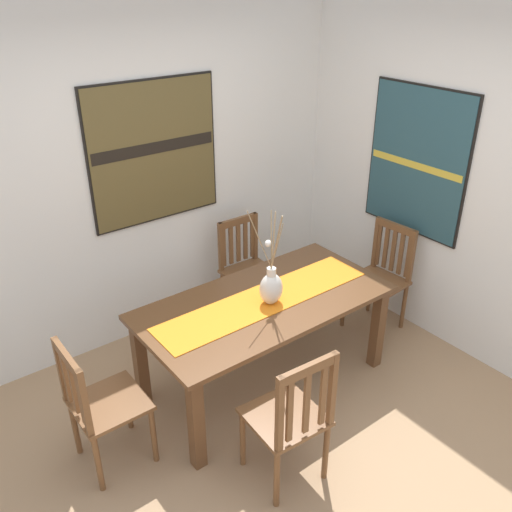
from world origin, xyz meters
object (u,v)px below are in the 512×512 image
object	(u,v)px
chair_2	(291,417)
chair_0	(381,275)
chair_3	(247,267)
painting_on_side_wall	(417,161)
dining_table	(265,313)
centerpiece_vase	(271,286)
chair_1	(100,404)
painting_on_back_wall	(154,152)

from	to	relation	value
chair_2	chair_0	bearing A→B (deg)	24.95
chair_3	painting_on_side_wall	size ratio (longest dim) A/B	0.77
chair_0	painting_on_side_wall	bearing A→B (deg)	-1.80
dining_table	centerpiece_vase	world-z (taller)	centerpiece_vase
chair_1	chair_2	bearing A→B (deg)	-43.84
centerpiece_vase	chair_1	xyz separation A→B (m)	(-1.25, 0.06, -0.38)
chair_1	painting_on_back_wall	bearing A→B (deg)	46.84
dining_table	painting_on_side_wall	world-z (taller)	painting_on_side_wall
chair_1	painting_on_side_wall	world-z (taller)	painting_on_side_wall
centerpiece_vase	painting_on_back_wall	world-z (taller)	painting_on_back_wall
chair_0	chair_2	size ratio (longest dim) A/B	0.96
painting_on_side_wall	dining_table	bearing A→B (deg)	179.57
chair_1	chair_3	distance (m)	1.87
chair_2	painting_on_back_wall	xyz separation A→B (m)	(0.25, 1.93, 1.05)
chair_0	centerpiece_vase	bearing A→B (deg)	-177.59
chair_0	painting_on_back_wall	bearing A→B (deg)	140.95
dining_table	chair_3	distance (m)	0.93
chair_3	centerpiece_vase	bearing A→B (deg)	-116.66
chair_3	chair_0	bearing A→B (deg)	-45.03
centerpiece_vase	chair_3	size ratio (longest dim) A/B	0.82
centerpiece_vase	chair_3	world-z (taller)	centerpiece_vase
chair_2	chair_3	world-z (taller)	chair_2
centerpiece_vase	painting_on_side_wall	xyz separation A→B (m)	(1.50, 0.04, 0.57)
dining_table	centerpiece_vase	bearing A→B (deg)	-79.81
chair_0	painting_on_back_wall	distance (m)	2.11
chair_1	painting_on_back_wall	world-z (taller)	painting_on_back_wall
chair_0	chair_1	xyz separation A→B (m)	(-2.49, 0.01, -0.02)
painting_on_back_wall	painting_on_side_wall	world-z (taller)	painting_on_back_wall
chair_1	chair_3	world-z (taller)	chair_1
dining_table	chair_3	bearing A→B (deg)	61.24
chair_1	painting_on_side_wall	bearing A→B (deg)	-0.32
painting_on_back_wall	painting_on_side_wall	xyz separation A→B (m)	(1.68, -1.16, -0.10)
dining_table	chair_3	xyz separation A→B (m)	(0.44, 0.80, -0.14)
chair_0	chair_3	world-z (taller)	chair_0
dining_table	chair_2	xyz separation A→B (m)	(-0.43, -0.78, -0.13)
centerpiece_vase	chair_2	distance (m)	0.92
painting_on_back_wall	centerpiece_vase	bearing A→B (deg)	-81.45
painting_on_side_wall	centerpiece_vase	bearing A→B (deg)	-178.32
chair_1	chair_3	bearing A→B (deg)	25.40
dining_table	chair_3	world-z (taller)	chair_3
dining_table	painting_on_side_wall	size ratio (longest dim) A/B	1.53
dining_table	chair_1	distance (m)	1.25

